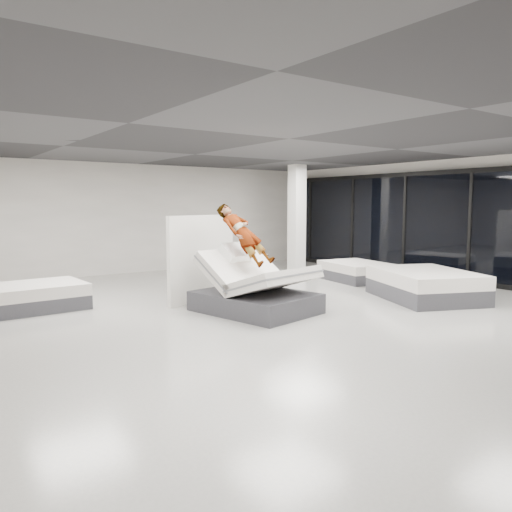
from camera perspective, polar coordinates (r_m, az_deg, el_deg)
name	(u,v)px	position (r m, az deg, el deg)	size (l,w,h in m)	color
room	(288,228)	(9.15, 3.71, 3.24)	(14.00, 14.04, 3.20)	#B5B2AB
hero_bed	(256,290)	(9.41, -0.03, -3.95)	(1.99, 2.40, 1.29)	#38383D
person	(244,245)	(9.51, -1.41, 1.24)	(0.56, 0.37, 1.54)	slate
remote	(265,254)	(9.45, 1.05, 0.20)	(0.05, 0.14, 0.03)	black
divider_panel	(202,258)	(10.52, -6.17, -0.25)	(1.98, 0.09, 1.80)	silver
flat_bed_right_far	(356,271)	(13.56, 11.35, -1.73)	(1.62, 1.98, 0.49)	#38383D
flat_bed_right_near	(425,285)	(11.26, 18.77, -3.16)	(2.43, 2.73, 0.62)	#38383D
flat_bed_left_far	(33,297)	(10.57, -24.10, -4.27)	(1.88, 1.45, 0.50)	#38383D
column	(297,218)	(15.16, 4.68, 4.32)	(0.40, 0.40, 3.20)	white
storefront_glazing	(470,227)	(13.67, 23.27, 3.05)	(0.12, 13.40, 2.92)	black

